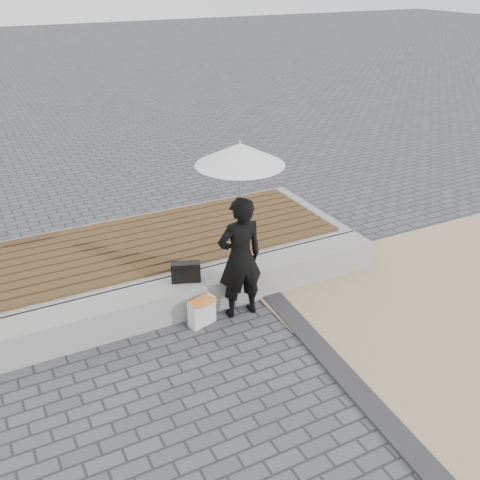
# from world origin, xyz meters

# --- Properties ---
(ground) EXTENTS (80.00, 80.00, 0.00)m
(ground) POSITION_xyz_m (0.00, 0.00, 0.00)
(ground) COLOR #48494D
(ground) RESTS_ON ground
(edging_band) EXTENTS (0.61, 5.20, 0.04)m
(edging_band) POSITION_xyz_m (0.75, -0.50, 0.02)
(edging_band) COLOR #2D2D30
(edging_band) RESTS_ON ground
(seating_ledge) EXTENTS (5.00, 0.45, 0.40)m
(seating_ledge) POSITION_xyz_m (0.00, 1.60, 0.20)
(seating_ledge) COLOR gray
(seating_ledge) RESTS_ON ground
(timber_platform) EXTENTS (5.00, 2.00, 0.40)m
(timber_platform) POSITION_xyz_m (0.00, 2.80, 0.20)
(timber_platform) COLOR gray
(timber_platform) RESTS_ON ground
(timber_decking) EXTENTS (4.60, 1.80, 0.04)m
(timber_decking) POSITION_xyz_m (0.00, 2.80, 0.42)
(timber_decking) COLOR brown
(timber_decking) RESTS_ON timber_platform
(woman) EXTENTS (0.57, 0.39, 1.53)m
(woman) POSITION_xyz_m (0.35, 1.24, 0.77)
(woman) COLOR black
(woman) RESTS_ON ground
(parasol) EXTENTS (0.98, 0.98, 1.25)m
(parasol) POSITION_xyz_m (0.35, 1.24, 2.03)
(parasol) COLOR #A9A9AE
(parasol) RESTS_ON ground
(handbag) EXTENTS (0.37, 0.24, 0.25)m
(handbag) POSITION_xyz_m (-0.19, 1.62, 0.52)
(handbag) COLOR black
(handbag) RESTS_ON seating_ledge
(canvas_tote) EXTENTS (0.35, 0.22, 0.34)m
(canvas_tote) POSITION_xyz_m (-0.16, 1.24, 0.17)
(canvas_tote) COLOR white
(canvas_tote) RESTS_ON ground
(magazine) EXTENTS (0.33, 0.27, 0.01)m
(magazine) POSITION_xyz_m (-0.16, 1.19, 0.35)
(magazine) COLOR red
(magazine) RESTS_ON canvas_tote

